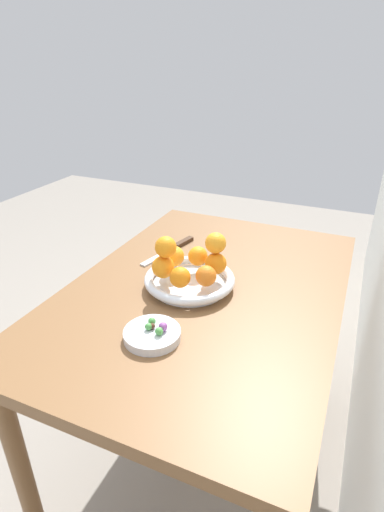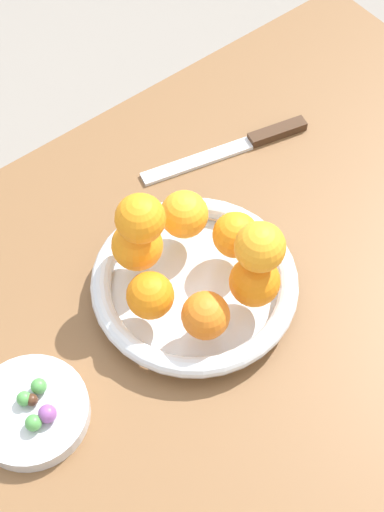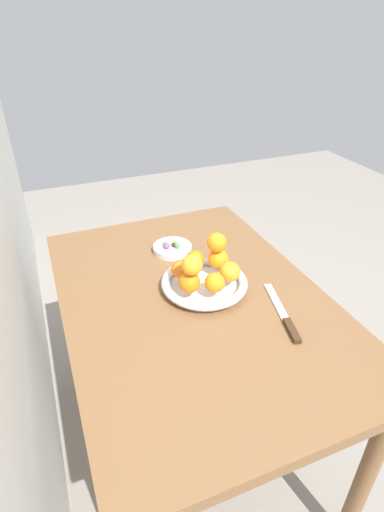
% 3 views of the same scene
% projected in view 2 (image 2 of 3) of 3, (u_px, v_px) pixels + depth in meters
% --- Properties ---
extents(ground_plane, '(6.00, 6.00, 0.00)m').
position_uv_depth(ground_plane, '(214.00, 486.00, 1.61)').
color(ground_plane, gray).
extents(dining_table, '(1.10, 0.76, 0.74)m').
position_uv_depth(dining_table, '(226.00, 340.00, 1.07)').
color(dining_table, brown).
rests_on(dining_table, ground_plane).
extents(fruit_bowl, '(0.26, 0.26, 0.04)m').
position_uv_depth(fruit_bowl, '(195.00, 284.00, 0.99)').
color(fruit_bowl, silver).
rests_on(fruit_bowl, dining_table).
extents(candy_dish, '(0.14, 0.14, 0.02)m').
position_uv_depth(candy_dish, '(31.00, 412.00, 0.91)').
color(candy_dish, silver).
rests_on(candy_dish, dining_table).
extents(orange_0, '(0.06, 0.06, 0.06)m').
position_uv_depth(orange_0, '(137.00, 245.00, 0.96)').
color(orange_0, orange).
rests_on(orange_0, fruit_bowl).
extents(orange_1, '(0.06, 0.06, 0.06)m').
position_uv_depth(orange_1, '(150.00, 295.00, 0.93)').
color(orange_1, orange).
rests_on(orange_1, fruit_bowl).
extents(orange_2, '(0.06, 0.06, 0.06)m').
position_uv_depth(orange_2, '(206.00, 315.00, 0.91)').
color(orange_2, orange).
rests_on(orange_2, fruit_bowl).
extents(orange_3, '(0.06, 0.06, 0.06)m').
position_uv_depth(orange_3, '(255.00, 281.00, 0.94)').
color(orange_3, orange).
rests_on(orange_3, fruit_bowl).
extents(orange_4, '(0.06, 0.06, 0.06)m').
position_uv_depth(orange_4, '(236.00, 235.00, 0.98)').
color(orange_4, orange).
rests_on(orange_4, fruit_bowl).
extents(orange_5, '(0.06, 0.06, 0.06)m').
position_uv_depth(orange_5, '(184.00, 214.00, 0.99)').
color(orange_5, orange).
rests_on(orange_5, fruit_bowl).
extents(orange_6, '(0.06, 0.06, 0.06)m').
position_uv_depth(orange_6, '(140.00, 219.00, 0.91)').
color(orange_6, orange).
rests_on(orange_6, orange_0).
extents(orange_7, '(0.06, 0.06, 0.06)m').
position_uv_depth(orange_7, '(260.00, 247.00, 0.89)').
color(orange_7, orange).
rests_on(orange_7, orange_3).
extents(candy_ball_0, '(0.02, 0.02, 0.02)m').
position_uv_depth(candy_ball_0, '(47.00, 414.00, 0.88)').
color(candy_ball_0, '#8C4C99').
rests_on(candy_ball_0, candy_dish).
extents(candy_ball_1, '(0.02, 0.02, 0.02)m').
position_uv_depth(candy_ball_1, '(33.00, 423.00, 0.88)').
color(candy_ball_1, '#4C9947').
rests_on(candy_ball_1, candy_dish).
extents(candy_ball_2, '(0.01, 0.01, 0.01)m').
position_uv_depth(candy_ball_2, '(32.00, 400.00, 0.90)').
color(candy_ball_2, '#472819').
rests_on(candy_ball_2, candy_dish).
extents(candy_ball_3, '(0.02, 0.02, 0.02)m').
position_uv_depth(candy_ball_3, '(24.00, 399.00, 0.90)').
color(candy_ball_3, '#4C9947').
rests_on(candy_ball_3, candy_dish).
extents(candy_ball_4, '(0.02, 0.02, 0.02)m').
position_uv_depth(candy_ball_4, '(39.00, 386.00, 0.90)').
color(candy_ball_4, '#4C9947').
rests_on(candy_ball_4, candy_dish).
extents(knife, '(0.26, 0.08, 0.01)m').
position_uv_depth(knife, '(240.00, 145.00, 1.14)').
color(knife, '#3F2819').
rests_on(knife, dining_table).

